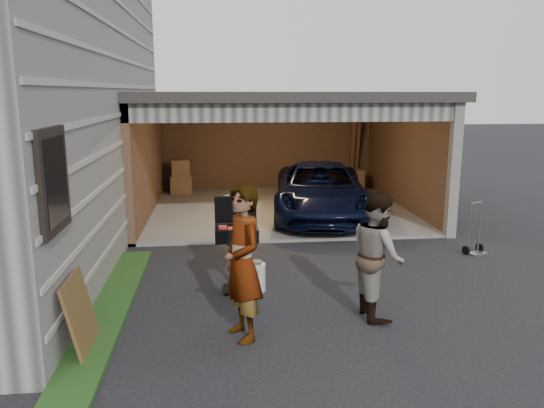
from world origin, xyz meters
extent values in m
plane|color=black|center=(0.00, 0.00, 0.00)|extent=(80.00, 80.00, 0.00)
cube|color=#193814|center=(-2.25, -1.00, 0.03)|extent=(0.50, 8.00, 0.06)
cube|color=#605E59|center=(0.75, 6.50, 0.03)|extent=(6.50, 6.00, 0.06)
cube|color=#463420|center=(0.75, 9.43, 1.35)|extent=(6.50, 0.15, 2.70)
cube|color=#463420|center=(3.92, 6.50, 1.35)|extent=(0.15, 6.00, 2.70)
cube|color=#463420|center=(-2.42, 6.50, 1.35)|extent=(0.15, 6.00, 2.70)
cube|color=#2D2B28|center=(0.75, 6.50, 2.80)|extent=(6.80, 6.30, 0.20)
cube|color=#474744|center=(0.75, 3.58, 2.52)|extent=(6.50, 0.16, 0.36)
cube|color=beige|center=(0.75, 4.80, 2.62)|extent=(6.00, 2.40, 0.06)
cube|color=#474744|center=(3.90, 3.55, 1.35)|extent=(0.20, 0.18, 2.70)
cube|color=brown|center=(-1.80, 8.70, 0.31)|extent=(0.60, 0.50, 0.50)
cube|color=brown|center=(-1.80, 8.70, 0.79)|extent=(0.50, 0.45, 0.45)
cube|color=brown|center=(3.20, 8.60, 0.36)|extent=(0.55, 0.50, 0.60)
cube|color=#4F3E1B|center=(3.38, 9.20, 1.20)|extent=(0.24, 0.43, 2.20)
imported|color=black|center=(1.59, 5.41, 0.61)|extent=(2.66, 4.67, 1.23)
imported|color=#ACC3D8|center=(-0.50, -0.50, 0.93)|extent=(0.66, 0.80, 1.87)
imported|color=#43251A|center=(1.28, -0.02, 0.83)|extent=(0.67, 0.84, 1.65)
cube|color=black|center=(-0.51, 1.03, 0.02)|extent=(0.40, 0.40, 0.05)
cylinder|color=black|center=(-0.51, 1.03, 0.43)|extent=(0.07, 0.07, 0.79)
cube|color=black|center=(-0.51, 1.03, 0.88)|extent=(0.62, 0.44, 0.19)
cube|color=#59595B|center=(-0.51, 1.03, 0.96)|extent=(0.57, 0.38, 0.01)
cube|color=black|center=(-0.51, 1.31, 1.17)|extent=(0.62, 0.11, 0.44)
cylinder|color=silver|center=(-0.23, 1.01, 0.21)|extent=(0.31, 0.31, 0.41)
cube|color=#4F3E1B|center=(-2.34, -0.66, 0.44)|extent=(0.22, 0.80, 0.89)
cube|color=gray|center=(3.90, 2.36, 0.02)|extent=(0.37, 0.31, 0.04)
cylinder|color=black|center=(3.69, 2.39, 0.08)|extent=(0.10, 0.16, 0.16)
cylinder|color=black|center=(4.02, 2.53, 0.08)|extent=(0.10, 0.16, 0.16)
cylinder|color=gray|center=(3.73, 2.40, 0.50)|extent=(0.03, 0.03, 0.95)
cylinder|color=gray|center=(3.98, 2.51, 0.50)|extent=(0.03, 0.03, 0.95)
cylinder|color=gray|center=(3.86, 2.46, 0.95)|extent=(0.26, 0.13, 0.03)
camera|label=1|loc=(-0.77, -6.43, 2.91)|focal=35.00mm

